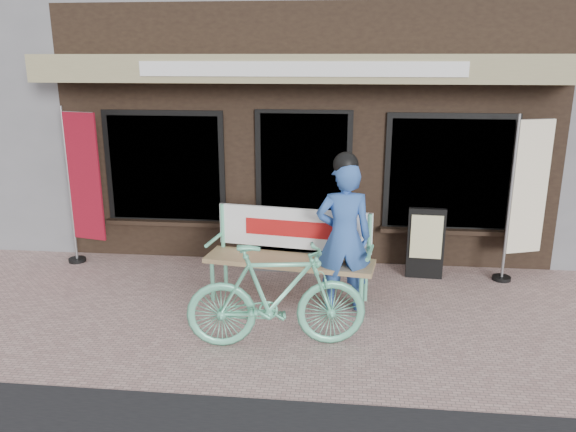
# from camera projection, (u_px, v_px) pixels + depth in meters

# --- Properties ---
(ground) EXTENTS (70.00, 70.00, 0.00)m
(ground) POSITION_uv_depth(u_px,v_px,m) (289.00, 322.00, 6.35)
(ground) COLOR tan
(ground) RESTS_ON ground
(storefront) EXTENTS (7.00, 6.77, 6.00)m
(storefront) POSITION_uv_depth(u_px,v_px,m) (317.00, 51.00, 10.28)
(storefront) COLOR black
(storefront) RESTS_ON ground
(bench) EXTENTS (2.10, 0.81, 1.11)m
(bench) POSITION_uv_depth(u_px,v_px,m) (291.00, 247.00, 6.85)
(bench) COLOR #6ACFA5
(bench) RESTS_ON ground
(person) EXTENTS (0.69, 0.50, 1.88)m
(person) POSITION_uv_depth(u_px,v_px,m) (344.00, 234.00, 6.46)
(person) COLOR #315AAA
(person) RESTS_ON ground
(bicycle) EXTENTS (1.89, 0.79, 1.10)m
(bicycle) POSITION_uv_depth(u_px,v_px,m) (276.00, 296.00, 5.70)
(bicycle) COLOR #6ACFA5
(bicycle) RESTS_ON ground
(nobori_red) EXTENTS (0.67, 0.29, 2.25)m
(nobori_red) POSITION_uv_depth(u_px,v_px,m) (82.00, 185.00, 7.84)
(nobori_red) COLOR gray
(nobori_red) RESTS_ON ground
(nobori_cream) EXTENTS (0.65, 0.34, 2.21)m
(nobori_cream) POSITION_uv_depth(u_px,v_px,m) (526.00, 197.00, 7.28)
(nobori_cream) COLOR gray
(nobori_cream) RESTS_ON ground
(menu_stand) EXTENTS (0.49, 0.14, 0.97)m
(menu_stand) POSITION_uv_depth(u_px,v_px,m) (426.00, 243.00, 7.50)
(menu_stand) COLOR black
(menu_stand) RESTS_ON ground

